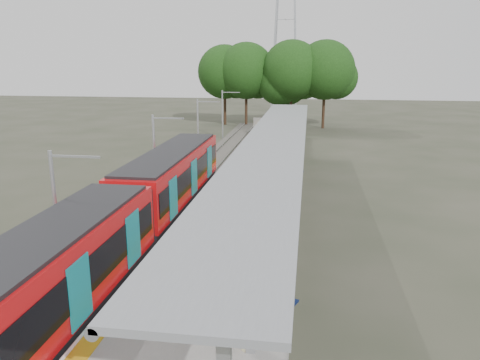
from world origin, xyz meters
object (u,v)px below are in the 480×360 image
train (126,215)px  bench_near (277,307)px  bench_far (292,166)px  litter_bin (285,200)px  info_pillar_near (248,323)px  info_pillar_far (276,188)px  bench_mid (296,168)px

train → bench_near: 9.42m
bench_near → bench_far: (-0.28, 19.00, 0.01)m
train → litter_bin: train is taller
info_pillar_near → litter_bin: 13.00m
bench_near → info_pillar_far: size_ratio=0.99×
train → info_pillar_near: train is taller
info_pillar_far → litter_bin: info_pillar_far is taller
bench_near → litter_bin: (-0.35, 11.70, -0.20)m
bench_mid → info_pillar_near: bearing=-110.7°
bench_mid → info_pillar_near: 20.27m
train → litter_bin: bearing=39.3°
bench_far → info_pillar_near: size_ratio=0.97×
info_pillar_far → litter_bin: (0.59, -1.03, -0.35)m
train → bench_far: size_ratio=15.76×
bench_near → info_pillar_near: 1.48m
bench_far → info_pillar_far: info_pillar_far is taller
bench_near → bench_mid: (0.01, 18.97, -0.07)m
bench_mid → info_pillar_far: 6.31m
info_pillar_far → litter_bin: 1.24m
bench_far → info_pillar_far: size_ratio=1.01×
train → info_pillar_far: train is taller
bench_near → bench_far: bearing=113.6°
bench_far → litter_bin: (-0.07, -7.30, -0.21)m
bench_far → info_pillar_near: bearing=-74.2°
bench_far → litter_bin: bench_far is taller
bench_far → info_pillar_far: bearing=-79.0°
bench_near → bench_mid: 18.97m
info_pillar_near → info_pillar_far: size_ratio=1.04×
bench_far → info_pillar_far: 6.30m
bench_far → litter_bin: bearing=-73.6°
bench_near → bench_far: 19.01m
info_pillar_near → litter_bin: bearing=102.7°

